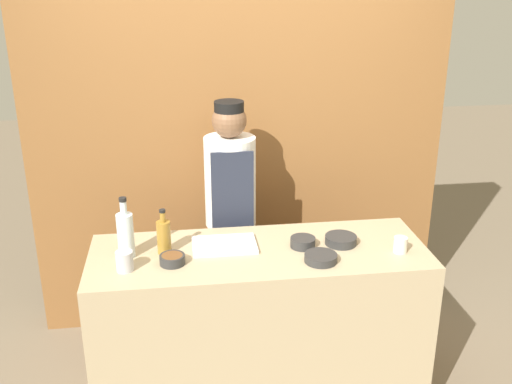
# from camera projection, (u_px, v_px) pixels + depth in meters

# --- Properties ---
(cabinet_wall) EXTENTS (2.67, 0.18, 2.40)m
(cabinet_wall) POSITION_uv_depth(u_px,v_px,m) (239.00, 150.00, 3.92)
(cabinet_wall) COLOR brown
(cabinet_wall) RESTS_ON ground_plane
(counter) EXTENTS (1.76, 0.64, 0.94)m
(counter) POSITION_uv_depth(u_px,v_px,m) (259.00, 328.00, 3.28)
(counter) COLOR tan
(counter) RESTS_ON ground_plane
(sauce_bowl_red) EXTENTS (0.17, 0.17, 0.04)m
(sauce_bowl_red) POSITION_uv_depth(u_px,v_px,m) (321.00, 257.00, 3.00)
(sauce_bowl_red) COLOR #2D2D2D
(sauce_bowl_red) RESTS_ON counter
(sauce_bowl_purple) EXTENTS (0.13, 0.13, 0.05)m
(sauce_bowl_purple) POSITION_uv_depth(u_px,v_px,m) (303.00, 242.00, 3.15)
(sauce_bowl_purple) COLOR #2D2D2D
(sauce_bowl_purple) RESTS_ON counter
(sauce_bowl_brown) EXTENTS (0.13, 0.13, 0.05)m
(sauce_bowl_brown) POSITION_uv_depth(u_px,v_px,m) (172.00, 259.00, 2.97)
(sauce_bowl_brown) COLOR #2D2D2D
(sauce_bowl_brown) RESTS_ON counter
(sauce_bowl_white) EXTENTS (0.17, 0.17, 0.05)m
(sauce_bowl_white) POSITION_uv_depth(u_px,v_px,m) (341.00, 239.00, 3.18)
(sauce_bowl_white) COLOR #2D2D2D
(sauce_bowl_white) RESTS_ON counter
(cutting_board) EXTENTS (0.34, 0.23, 0.02)m
(cutting_board) POSITION_uv_depth(u_px,v_px,m) (224.00, 245.00, 3.16)
(cutting_board) COLOR white
(cutting_board) RESTS_ON counter
(bottle_clear) EXTENTS (0.08, 0.08, 0.32)m
(bottle_clear) POSITION_uv_depth(u_px,v_px,m) (126.00, 234.00, 3.01)
(bottle_clear) COLOR silver
(bottle_clear) RESTS_ON counter
(bottle_vinegar) EXTENTS (0.07, 0.07, 0.24)m
(bottle_vinegar) POSITION_uv_depth(u_px,v_px,m) (164.00, 236.00, 3.06)
(bottle_vinegar) COLOR olive
(bottle_vinegar) RESTS_ON counter
(cup_steel) EXTENTS (0.08, 0.08, 0.10)m
(cup_steel) POSITION_uv_depth(u_px,v_px,m) (125.00, 261.00, 2.90)
(cup_steel) COLOR #B7B7BC
(cup_steel) RESTS_ON counter
(cup_cream) EXTENTS (0.07, 0.07, 0.08)m
(cup_cream) POSITION_uv_depth(u_px,v_px,m) (400.00, 245.00, 3.09)
(cup_cream) COLOR silver
(cup_cream) RESTS_ON counter
(chef_center) EXTENTS (0.30, 0.30, 1.61)m
(chef_center) POSITION_uv_depth(u_px,v_px,m) (231.00, 219.00, 3.64)
(chef_center) COLOR #28282D
(chef_center) RESTS_ON ground_plane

